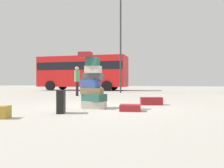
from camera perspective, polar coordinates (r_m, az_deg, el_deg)
ground_plane at (r=6.61m, az=-2.73°, el=-6.02°), size 80.00×80.00×0.00m
suitcase_tower at (r=6.36m, az=-4.99°, el=-0.71°), size 0.75×0.72×1.58m
suitcase_maroon_foreground_near at (r=5.79m, az=4.71°, el=-6.10°), size 0.61×0.53×0.17m
suitcase_maroon_behind_tower at (r=7.42m, az=10.05°, el=-4.34°), size 0.77×0.52×0.25m
suitcase_black_left_side at (r=5.47m, az=-12.94°, el=-4.47°), size 0.28×0.37×0.55m
person_bearded_onlooker at (r=12.37m, az=-8.95°, el=1.43°), size 0.30×0.33×1.62m
parked_bus at (r=21.17m, az=-7.51°, el=3.34°), size 8.47×3.23×3.15m
lamp_post at (r=16.26m, az=2.22°, el=14.20°), size 0.36×0.36×7.25m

